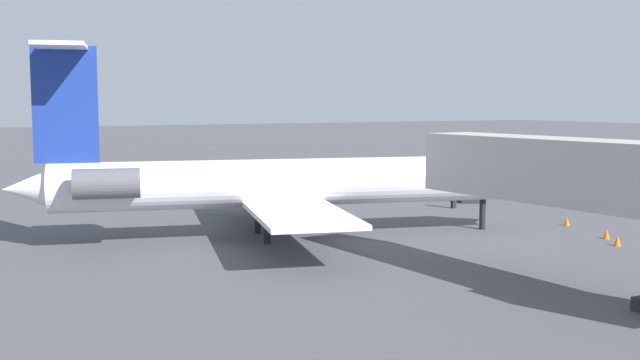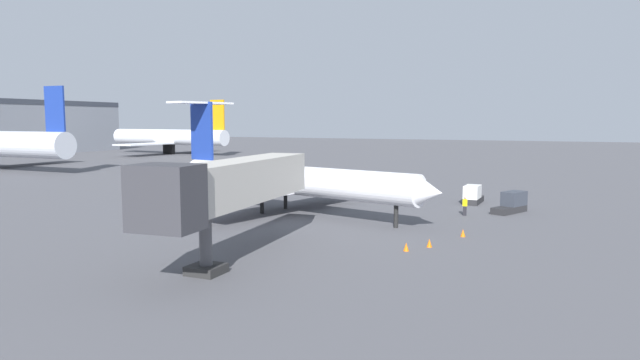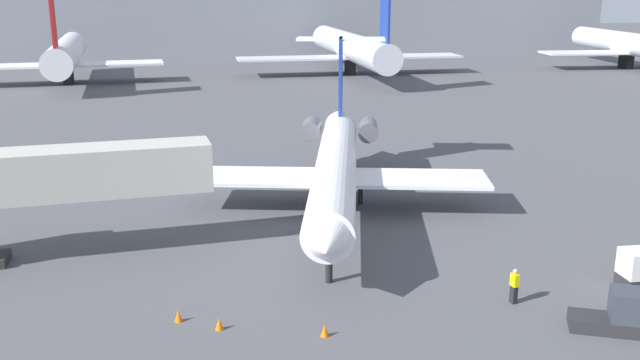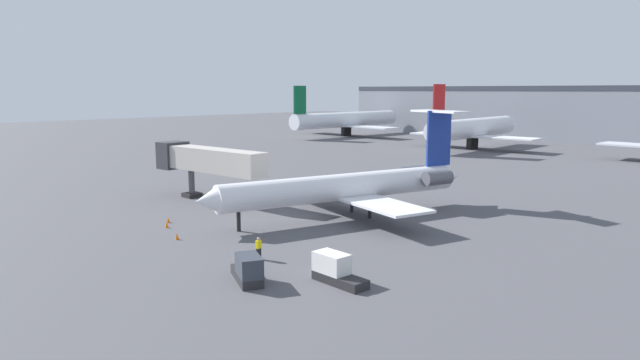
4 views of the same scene
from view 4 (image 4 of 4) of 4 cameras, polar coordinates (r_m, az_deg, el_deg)
ground_plane at (r=56.08m, az=1.08°, el=-3.76°), size 400.00×400.00×0.10m
regional_jet at (r=55.70m, az=3.31°, el=-0.49°), size 20.13×29.78×10.26m
jet_bridge at (r=65.22m, az=-11.65°, el=2.01°), size 16.63×4.12×6.29m
ground_crew_marshaller at (r=42.22m, az=-6.23°, el=-6.86°), size 0.31×0.43×1.69m
baggage_tug_lead at (r=37.45m, az=-7.28°, el=-9.01°), size 4.22×2.97×1.90m
baggage_tug_trailing at (r=37.19m, az=1.56°, el=-9.06°), size 4.06×1.57×1.90m
traffic_cone_near at (r=55.35m, az=-15.08°, el=-3.91°), size 0.36×0.36×0.55m
traffic_cone_mid at (r=53.37m, az=-15.22°, el=-4.39°), size 0.36×0.36×0.55m
traffic_cone_far at (r=49.03m, az=-14.25°, el=-5.54°), size 0.36×0.36×0.55m
parked_airliner_west_end at (r=154.26m, az=2.62°, el=6.07°), size 31.93×37.97×13.45m
parked_airliner_west_mid at (r=123.61m, az=15.15°, el=5.03°), size 27.79×32.91×13.50m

